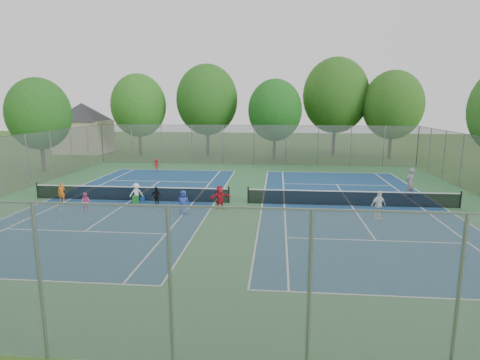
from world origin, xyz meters
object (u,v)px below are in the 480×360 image
Objects in this scene: net_right at (352,199)px; instructor at (410,183)px; ball_crate at (143,198)px; ball_hopper at (136,200)px; net_left at (131,194)px.

instructor is at bearing 32.24° from net_right.
ball_crate is 17.67m from instructor.
net_right is 23.70× the size of ball_hopper.
net_left is at bearing 180.00° from net_right.
instructor is (17.46, 2.56, 0.86)m from ball_crate.
net_right is at bearing -0.45° from ball_crate.
ball_hopper is (-0.14, -0.98, 0.14)m from ball_crate.
ball_hopper is (-13.38, -0.87, -0.18)m from net_right.
net_left is 0.84m from ball_crate.
ball_hopper is at bearing -98.20° from ball_crate.
net_left is at bearing -172.18° from ball_crate.
ball_crate is 1.00m from ball_hopper.
ball_crate is 0.58× the size of ball_hopper.
net_left is 23.70× the size of ball_hopper.
net_right is 6.48× the size of instructor.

